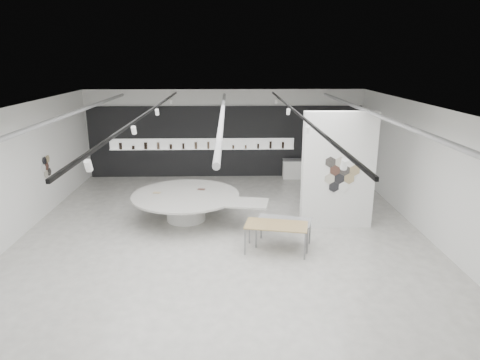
{
  "coord_description": "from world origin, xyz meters",
  "views": [
    {
      "loc": [
        0.19,
        -11.49,
        5.15
      ],
      "look_at": [
        0.51,
        1.2,
        1.47
      ],
      "focal_mm": 32.0,
      "sensor_mm": 36.0,
      "label": 1
    }
  ],
  "objects_px": {
    "display_island": "(188,203)",
    "sample_table_stone": "(284,222)",
    "partition_column": "(338,171)",
    "kitchen_counter": "(299,169)",
    "sample_table_wood": "(276,226)"
  },
  "relations": [
    {
      "from": "display_island",
      "to": "sample_table_stone",
      "type": "bearing_deg",
      "value": -25.72
    },
    {
      "from": "display_island",
      "to": "sample_table_wood",
      "type": "bearing_deg",
      "value": -32.66
    },
    {
      "from": "partition_column",
      "to": "sample_table_stone",
      "type": "distance_m",
      "value": 2.55
    },
    {
      "from": "partition_column",
      "to": "sample_table_wood",
      "type": "relative_size",
      "value": 1.99
    },
    {
      "from": "display_island",
      "to": "sample_table_stone",
      "type": "height_order",
      "value": "display_island"
    },
    {
      "from": "sample_table_wood",
      "to": "partition_column",
      "type": "bearing_deg",
      "value": 40.81
    },
    {
      "from": "partition_column",
      "to": "kitchen_counter",
      "type": "relative_size",
      "value": 2.43
    },
    {
      "from": "partition_column",
      "to": "kitchen_counter",
      "type": "bearing_deg",
      "value": 92.72
    },
    {
      "from": "partition_column",
      "to": "sample_table_wood",
      "type": "distance_m",
      "value": 2.92
    },
    {
      "from": "display_island",
      "to": "sample_table_stone",
      "type": "distance_m",
      "value": 3.51
    },
    {
      "from": "sample_table_wood",
      "to": "kitchen_counter",
      "type": "bearing_deg",
      "value": 76.18
    },
    {
      "from": "sample_table_wood",
      "to": "sample_table_stone",
      "type": "distance_m",
      "value": 0.43
    },
    {
      "from": "display_island",
      "to": "sample_table_stone",
      "type": "relative_size",
      "value": 2.83
    },
    {
      "from": "sample_table_stone",
      "to": "kitchen_counter",
      "type": "distance_m",
      "value": 7.12
    },
    {
      "from": "display_island",
      "to": "partition_column",
      "type": "bearing_deg",
      "value": 2.31
    }
  ]
}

